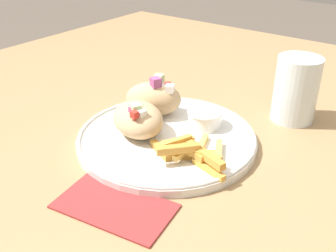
{
  "coord_description": "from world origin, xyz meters",
  "views": [
    {
      "loc": [
        0.36,
        -0.53,
        1.07
      ],
      "look_at": [
        0.0,
        -0.06,
        0.74
      ],
      "focal_mm": 42.0,
      "sensor_mm": 36.0,
      "label": 1
    }
  ],
  "objects_px": {
    "plate": "(168,138)",
    "fries_pile": "(192,152)",
    "pita_sandwich_far": "(154,98)",
    "water_glass": "(295,92)",
    "sauce_ramekin": "(205,117)",
    "pita_sandwich_near": "(138,119)"
  },
  "relations": [
    {
      "from": "plate",
      "to": "fries_pile",
      "type": "relative_size",
      "value": 2.1
    },
    {
      "from": "plate",
      "to": "pita_sandwich_far",
      "type": "distance_m",
      "value": 0.1
    },
    {
      "from": "plate",
      "to": "water_glass",
      "type": "distance_m",
      "value": 0.26
    },
    {
      "from": "sauce_ramekin",
      "to": "pita_sandwich_far",
      "type": "bearing_deg",
      "value": -170.4
    },
    {
      "from": "sauce_ramekin",
      "to": "water_glass",
      "type": "relative_size",
      "value": 0.51
    },
    {
      "from": "sauce_ramekin",
      "to": "fries_pile",
      "type": "bearing_deg",
      "value": -68.16
    },
    {
      "from": "plate",
      "to": "fries_pile",
      "type": "xyz_separation_m",
      "value": [
        0.07,
        -0.03,
        0.02
      ]
    },
    {
      "from": "pita_sandwich_far",
      "to": "fries_pile",
      "type": "distance_m",
      "value": 0.17
    },
    {
      "from": "fries_pile",
      "to": "plate",
      "type": "bearing_deg",
      "value": 155.61
    },
    {
      "from": "water_glass",
      "to": "fries_pile",
      "type": "bearing_deg",
      "value": -104.74
    },
    {
      "from": "pita_sandwich_near",
      "to": "sauce_ramekin",
      "type": "xyz_separation_m",
      "value": [
        0.08,
        0.09,
        -0.01
      ]
    },
    {
      "from": "fries_pile",
      "to": "sauce_ramekin",
      "type": "xyz_separation_m",
      "value": [
        -0.04,
        0.1,
        0.01
      ]
    },
    {
      "from": "fries_pile",
      "to": "water_glass",
      "type": "height_order",
      "value": "water_glass"
    },
    {
      "from": "plate",
      "to": "sauce_ramekin",
      "type": "xyz_separation_m",
      "value": [
        0.03,
        0.07,
        0.02
      ]
    },
    {
      "from": "fries_pile",
      "to": "pita_sandwich_far",
      "type": "bearing_deg",
      "value": 149.53
    },
    {
      "from": "pita_sandwich_far",
      "to": "pita_sandwich_near",
      "type": "bearing_deg",
      "value": -99.83
    },
    {
      "from": "pita_sandwich_near",
      "to": "sauce_ramekin",
      "type": "relative_size",
      "value": 2.18
    },
    {
      "from": "pita_sandwich_far",
      "to": "water_glass",
      "type": "bearing_deg",
      "value": 10.33
    },
    {
      "from": "plate",
      "to": "water_glass",
      "type": "height_order",
      "value": "water_glass"
    },
    {
      "from": "sauce_ramekin",
      "to": "water_glass",
      "type": "bearing_deg",
      "value": 54.14
    },
    {
      "from": "pita_sandwich_near",
      "to": "pita_sandwich_far",
      "type": "relative_size",
      "value": 1.12
    },
    {
      "from": "fries_pile",
      "to": "sauce_ramekin",
      "type": "distance_m",
      "value": 0.11
    }
  ]
}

